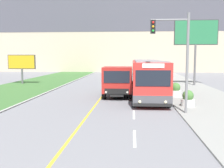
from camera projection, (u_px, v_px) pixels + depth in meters
The scene contains 11 objects.
apartment_block_background at pixel (121, 16), 61.23m from camera, with size 80.00×8.04×25.66m.
city_bus at pixel (147, 78), 22.97m from camera, with size 2.69×12.69×3.17m.
dump_truck at pixel (118, 82), 22.44m from camera, with size 2.50×6.44×2.63m.
car_distant at pixel (141, 77), 36.02m from camera, with size 1.80×4.30×1.45m.
traffic_light_mast at pixel (177, 51), 15.52m from camera, with size 2.28×0.32×6.04m.
billboard_large at pixel (196, 35), 30.76m from camera, with size 5.06×0.24×7.77m.
billboard_small at pixel (22, 63), 33.27m from camera, with size 3.55×0.24×3.71m.
planter_round_near at pixel (188, 99), 17.93m from camera, with size 0.94×0.94×1.13m.
planter_round_second at pixel (176, 90), 22.42m from camera, with size 0.98×0.98×1.19m.
planter_round_third at pixel (169, 85), 26.90m from camera, with size 0.89×0.89×1.16m.
planter_round_far at pixel (162, 81), 31.39m from camera, with size 0.98×0.98×1.16m.
Camera 1 is at (2.62, -3.19, 3.49)m, focal length 42.00 mm.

